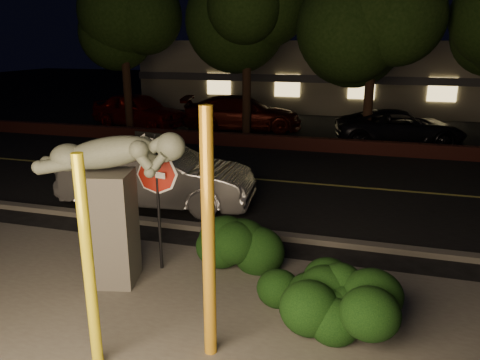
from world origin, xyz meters
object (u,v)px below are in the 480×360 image
Objects in this scene: signpost at (157,175)px; parked_car_dark at (399,128)px; silver_sedan at (158,176)px; yellow_pole_left at (88,267)px; parked_car_darkred at (242,113)px; sculpture at (111,192)px; yellow_pole_right at (208,239)px; parked_car_red at (138,110)px.

signpost reaches higher than parked_car_dark.
silver_sedan is 11.04m from parked_car_dark.
signpost is at bearing 97.67° from yellow_pole_left.
parked_car_darkred reaches higher than parked_car_dark.
signpost is (-0.36, 2.65, 0.39)m from yellow_pole_left.
parked_car_dark is at bearing 55.53° from sculpture.
signpost is (-1.66, 2.01, 0.14)m from yellow_pole_right.
parked_car_red is at bearing 74.31° from parked_car_dark.
yellow_pole_right is 0.70× the size of silver_sedan.
parked_car_red is at bearing 103.19° from sculpture.
signpost reaches higher than parked_car_darkred.
parked_car_darkred is (-2.33, 13.65, -1.00)m from signpost.
yellow_pole_left is at bearing -153.76° from yellow_pole_right.
silver_sedan is 0.87× the size of parked_car_darkred.
yellow_pole_right is 6.13m from silver_sedan.
yellow_pole_left is 15.59m from parked_car_dark.
parked_car_dark is at bearing 78.74° from yellow_pole_right.
parked_car_darkred is at bearing -1.38° from silver_sedan.
yellow_pole_right is 1.26× the size of sculpture.
silver_sedan is 0.99× the size of parked_car_red.
parked_car_darkred is at bearing 67.12° from parked_car_dark.
parked_car_dark is (4.52, 12.35, -1.10)m from signpost.
signpost reaches higher than parked_car_red.
sculpture is (-0.89, 2.03, 0.22)m from yellow_pole_left.
silver_sedan is (-1.91, 5.79, -0.62)m from yellow_pole_left.
signpost is 13.89m from parked_car_darkred.
yellow_pole_left is 2.23m from sculpture.
parked_car_dark is at bearing -39.01° from silver_sedan.
yellow_pole_right reaches higher than sculpture.
parked_car_red reaches higher than silver_sedan.
yellow_pole_right is 14.68m from parked_car_dark.
sculpture reaches higher than parked_car_dark.
parked_car_red is at bearing 83.46° from parked_car_darkred.
parked_car_red is 11.88m from parked_car_dark.
parked_car_darkred is (-2.69, 16.31, -0.61)m from yellow_pole_left.
sculpture reaches higher than parked_car_darkred.
signpost is 0.46× the size of parked_car_darkred.
parked_car_dark is (2.86, 14.36, -0.96)m from yellow_pole_right.
yellow_pole_left is 0.59× the size of silver_sedan.
yellow_pole_left is at bearing -167.41° from silver_sedan.
yellow_pole_left is at bearing 152.36° from parked_car_dark.
yellow_pole_right reaches higher than signpost.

